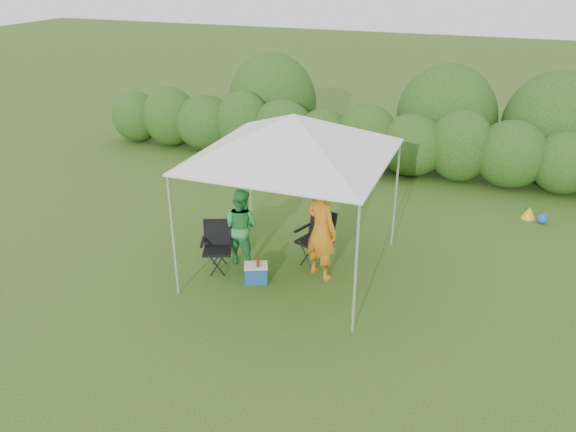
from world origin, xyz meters
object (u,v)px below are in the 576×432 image
(chair_right, at_px, (318,234))
(woman, at_px, (241,226))
(canopy, at_px, (294,136))
(man, at_px, (321,230))
(chair_left, at_px, (218,243))
(cooler, at_px, (256,273))

(chair_right, distance_m, woman, 1.40)
(canopy, relative_size, man, 1.76)
(chair_left, bearing_deg, canopy, -0.33)
(canopy, xyz_separation_m, cooler, (-0.42, -0.71, -2.29))
(man, bearing_deg, chair_left, 38.06)
(chair_right, bearing_deg, canopy, -113.07)
(canopy, xyz_separation_m, chair_right, (0.34, 0.36, -1.91))
(chair_left, xyz_separation_m, woman, (0.29, 0.37, 0.21))
(woman, relative_size, cooler, 2.95)
(canopy, height_order, chair_left, canopy)
(canopy, bearing_deg, chair_right, 46.75)
(chair_right, height_order, cooler, chair_right)
(chair_left, bearing_deg, cooler, -36.55)
(man, xyz_separation_m, cooler, (-0.97, -0.61, -0.71))
(cooler, bearing_deg, canopy, 35.20)
(chair_right, xyz_separation_m, man, (0.21, -0.47, 0.33))
(chair_right, height_order, chair_left, chair_right)
(man, distance_m, woman, 1.52)
(chair_right, distance_m, chair_left, 1.81)
(man, relative_size, cooler, 3.65)
(man, bearing_deg, cooler, 57.97)
(man, bearing_deg, chair_right, -40.42)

